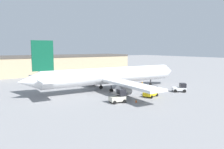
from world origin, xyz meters
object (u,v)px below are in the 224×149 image
(airplane, at_px, (108,76))
(ground_crew_worker, at_px, (142,85))
(belt_loader_truck, at_px, (119,97))
(pushback_tug, at_px, (151,92))
(safety_cone_near, at_px, (136,101))
(baggage_tug, at_px, (180,88))

(airplane, bearing_deg, ground_crew_worker, -18.24)
(belt_loader_truck, height_order, pushback_tug, belt_loader_truck)
(safety_cone_near, bearing_deg, belt_loader_truck, 147.44)
(airplane, height_order, baggage_tug, airplane)
(pushback_tug, bearing_deg, belt_loader_truck, 163.76)
(baggage_tug, distance_m, belt_loader_truck, 17.80)
(belt_loader_truck, xyz_separation_m, pushback_tug, (8.77, 0.21, -0.14))
(ground_crew_worker, bearing_deg, safety_cone_near, -26.25)
(ground_crew_worker, relative_size, safety_cone_near, 3.35)
(baggage_tug, xyz_separation_m, safety_cone_near, (-14.99, -1.66, -0.68))
(pushback_tug, relative_size, safety_cone_near, 7.17)
(baggage_tug, xyz_separation_m, pushback_tug, (-9.03, 0.34, 0.04))
(pushback_tug, bearing_deg, airplane, 90.95)
(airplane, relative_size, pushback_tug, 10.60)
(baggage_tug, relative_size, belt_loader_truck, 1.10)
(ground_crew_worker, height_order, belt_loader_truck, belt_loader_truck)
(airplane, bearing_deg, belt_loader_truck, -111.28)
(ground_crew_worker, bearing_deg, pushback_tug, -9.06)
(ground_crew_worker, relative_size, baggage_tug, 0.53)
(belt_loader_truck, bearing_deg, baggage_tug, 7.80)
(belt_loader_truck, relative_size, pushback_tug, 0.80)
(belt_loader_truck, bearing_deg, safety_cone_near, -24.33)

